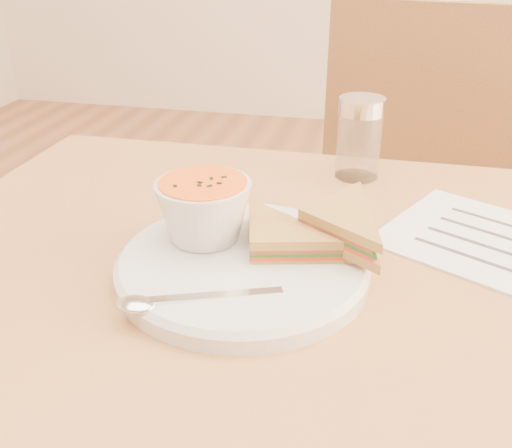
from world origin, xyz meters
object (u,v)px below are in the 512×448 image
(plate, at_px, (243,266))
(soup_bowl, at_px, (204,213))
(chair_far, at_px, (390,252))
(condiment_shaker, at_px, (359,138))

(plate, bearing_deg, soup_bowl, 150.20)
(chair_far, distance_m, soup_bowl, 0.67)
(chair_far, relative_size, plate, 3.54)
(soup_bowl, relative_size, condiment_shaker, 0.88)
(plate, xyz_separation_m, soup_bowl, (-0.05, 0.03, 0.04))
(soup_bowl, xyz_separation_m, condiment_shaker, (0.15, 0.27, 0.01))
(plate, distance_m, soup_bowl, 0.07)
(chair_far, bearing_deg, plate, 83.57)
(chair_far, relative_size, condiment_shaker, 8.05)
(chair_far, distance_m, plate, 0.66)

